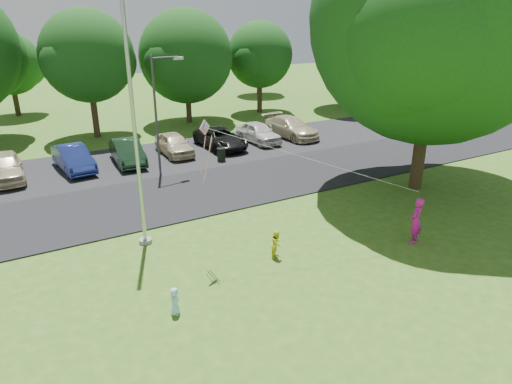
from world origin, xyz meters
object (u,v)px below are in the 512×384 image
flagpole (135,137)px  woman (416,221)px  child_yellow (277,244)px  kite (215,144)px  street_lamp (160,105)px  child_blue (175,301)px  big_tree (437,25)px  trash_can (221,155)px

flagpole → woman: bearing=-29.5°
child_yellow → kite: kite is taller
street_lamp → kite: bearing=-104.8°
kite → flagpole: bearing=99.9°
flagpole → kite: 3.18m
street_lamp → woman: size_ratio=3.48×
flagpole → child_blue: (-0.58, -4.84, -3.73)m
flagpole → big_tree: bearing=-3.9°
woman → big_tree: bearing=-164.1°
flagpole → street_lamp: size_ratio=1.58×
flagpole → child_yellow: 6.29m
big_tree → child_blue: size_ratio=15.93×
flagpole → woman: (8.98, -5.08, -3.25)m
big_tree → woman: (-4.69, -4.16, -6.86)m
big_tree → woman: size_ratio=7.58×
flagpole → big_tree: size_ratio=0.72×
flagpole → child_blue: flagpole is taller
street_lamp → flagpole: bearing=-121.2°
child_blue → kite: kite is taller
woman → child_yellow: bearing=-43.3°
flagpole → woman: 10.82m
big_tree → child_yellow: bearing=-165.7°
flagpole → child_yellow: flagpole is taller
flagpole → street_lamp: (3.32, 7.32, -0.35)m
trash_can → big_tree: bearing=-53.6°
woman → kite: (-7.04, 2.56, 3.36)m
trash_can → child_blue: 14.95m
woman → child_yellow: 5.45m
child_yellow → trash_can: bearing=35.1°
flagpole → woman: size_ratio=5.48×
big_tree → child_blue: 16.50m
street_lamp → woman: (5.66, -12.40, -2.90)m
street_lamp → kite: size_ratio=0.84×
flagpole → kite: size_ratio=1.32×
trash_can → child_yellow: child_yellow is taller
woman → flagpole: bearing=-55.2°
woman → kite: size_ratio=0.24×
child_yellow → kite: 4.28m
child_blue → kite: size_ratio=0.11×
child_blue → big_tree: bearing=-40.7°
child_blue → child_yellow: bearing=-38.4°
trash_can → child_blue: bearing=-120.8°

